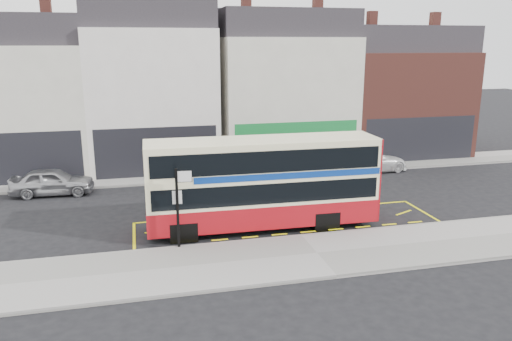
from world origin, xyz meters
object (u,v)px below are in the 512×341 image
object	(u,v)px
double_decker_bus	(263,182)
bus_stop_post	(179,201)
car_white	(371,161)
street_tree_right	(315,120)
car_grey	(209,171)
car_silver	(52,182)

from	to	relation	value
double_decker_bus	bus_stop_post	size ratio (longest dim) A/B	3.16
car_white	street_tree_right	distance (m)	4.58
bus_stop_post	car_grey	xyz separation A→B (m)	(2.60, 9.96, -1.42)
bus_stop_post	car_white	distance (m)	16.56
car_grey	street_tree_right	distance (m)	8.47
bus_stop_post	car_silver	distance (m)	11.23
car_silver	double_decker_bus	bearing A→B (deg)	-124.66
car_silver	car_grey	bearing A→B (deg)	-83.06
bus_stop_post	car_grey	size ratio (longest dim) A/B	0.81
car_white	double_decker_bus	bearing A→B (deg)	125.76
double_decker_bus	car_white	xyz separation A→B (m)	(9.32, 8.24, -1.44)
double_decker_bus	car_white	world-z (taller)	double_decker_bus
car_grey	street_tree_right	size ratio (longest dim) A/B	0.89
car_silver	street_tree_right	bearing A→B (deg)	-76.28
double_decker_bus	car_silver	world-z (taller)	double_decker_bus
car_silver	street_tree_right	distance (m)	16.93
car_white	car_grey	bearing A→B (deg)	83.95
bus_stop_post	car_grey	distance (m)	10.39
double_decker_bus	street_tree_right	bearing A→B (deg)	60.69
bus_stop_post	double_decker_bus	bearing A→B (deg)	28.58
car_silver	car_white	world-z (taller)	car_silver
double_decker_bus	car_silver	xyz separation A→B (m)	(-10.04, 7.65, -1.41)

